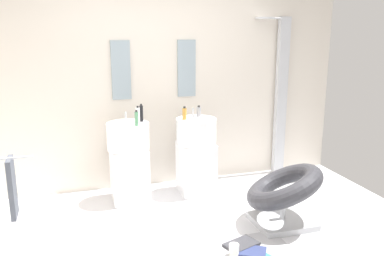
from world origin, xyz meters
The scene contains 18 objects.
ground_plane centered at (0.00, 0.00, -0.02)m, with size 4.80×3.60×0.04m, color silver.
rear_partition centered at (0.00, 1.65, 1.30)m, with size 4.80×0.10×2.60m, color beige.
pedestal_sink_left centered at (-0.39, 1.18, 0.48)m, with size 0.47×0.47×1.00m.
pedestal_sink_right centered at (0.39, 1.18, 0.48)m, with size 0.47×0.47×1.00m.
vanity_mirror_left centered at (-0.39, 1.58, 1.44)m, with size 0.22×0.03×0.68m, color #8C9EA8.
vanity_mirror_right centered at (0.39, 1.58, 1.44)m, with size 0.22×0.03×0.68m, color #8C9EA8.
shower_column centered at (1.65, 1.53, 1.08)m, with size 0.49×0.24×2.05m.
lounge_chair centered at (0.97, 0.13, 0.35)m, with size 1.07×1.07×0.65m.
towel_rack centered at (-1.51, 0.20, 0.63)m, with size 0.37×0.22×0.95m.
area_rug centered at (0.35, -0.32, 0.01)m, with size 0.91×0.68×0.01m, color #B2B2B7.
magazine_navy centered at (0.42, -0.28, 0.02)m, with size 0.28×0.19×0.02m, color navy.
magazine_charcoal centered at (0.40, -0.16, 0.02)m, with size 0.29×0.19×0.03m, color #38383D.
coffee_mug centered at (0.27, -0.29, 0.06)m, with size 0.09×0.09×0.10m, color white.
soap_bottle_green centered at (-0.32, 1.03, 0.97)m, with size 0.04×0.04×0.17m.
soap_bottle_amber centered at (0.25, 1.18, 0.96)m, with size 0.05×0.05×0.15m.
soap_bottle_white centered at (-0.28, 1.17, 0.98)m, with size 0.04×0.04×0.19m.
soap_bottle_grey centered at (0.46, 1.29, 0.95)m, with size 0.05×0.05×0.13m.
soap_bottle_black centered at (-0.23, 1.22, 0.99)m, with size 0.04×0.04×0.20m.
Camera 1 is at (-0.99, -3.19, 1.90)m, focal length 38.21 mm.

